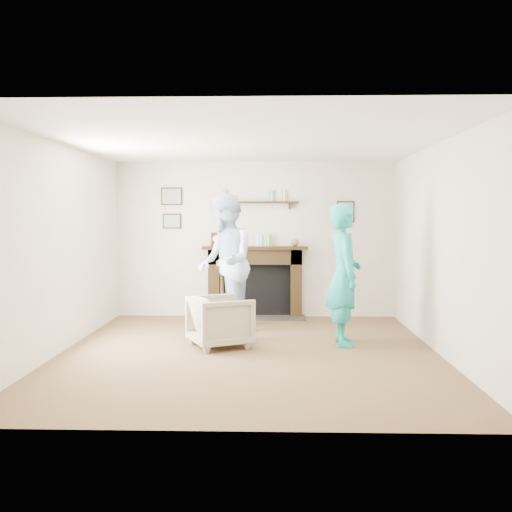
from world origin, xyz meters
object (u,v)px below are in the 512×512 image
(woman, at_px, (343,344))
(pedestal_table, at_px, (222,284))
(man, at_px, (225,331))
(armchair, at_px, (220,346))

(woman, relative_size, pedestal_table, 1.70)
(woman, distance_m, pedestal_table, 2.03)
(man, relative_size, woman, 1.09)
(armchair, height_order, pedestal_table, pedestal_table)
(pedestal_table, bearing_deg, man, -75.66)
(woman, height_order, pedestal_table, pedestal_table)
(armchair, distance_m, man, 0.93)
(man, distance_m, woman, 1.75)
(armchair, bearing_deg, pedestal_table, -22.19)
(man, distance_m, pedestal_table, 0.69)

